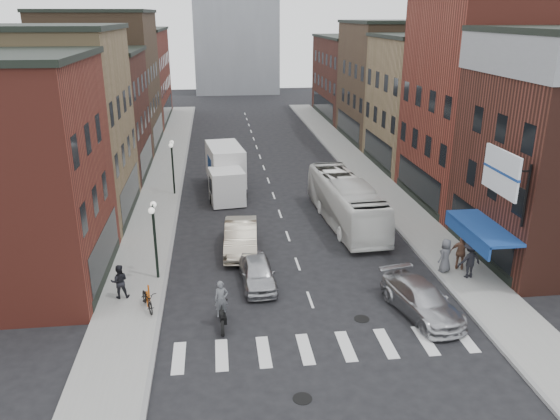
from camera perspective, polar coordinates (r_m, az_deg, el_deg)
The scene contains 30 objects.
ground at distance 25.63m, azimuth 3.56°, elevation -10.43°, with size 160.00×160.00×0.00m, color black.
sidewalk_left at distance 45.79m, azimuth -12.02°, elevation 3.11°, with size 3.00×74.00×0.15m, color gray.
sidewalk_right at distance 47.33m, azimuth 8.96°, elevation 3.85°, with size 3.00×74.00×0.15m, color gray.
curb_left at distance 45.69m, azimuth -10.14°, elevation 3.11°, with size 0.20×74.00×0.16m, color gray.
curb_right at distance 46.97m, azimuth 7.19°, elevation 3.72°, with size 0.20×74.00×0.16m, color gray.
crosswalk_stripes at distance 23.14m, azimuth 4.92°, elevation -14.13°, with size 12.00×2.20×0.01m, color silver.
bldg_left_mid_a at distance 37.94m, azimuth -23.53°, elevation 7.95°, with size 10.30×10.20×12.30m.
bldg_left_mid_b at distance 47.64m, azimuth -20.17°, elevation 9.27°, with size 10.30×10.20×10.30m.
bldg_left_far_a at distance 58.10m, azimuth -18.02°, elevation 12.71°, with size 10.30×12.20×13.30m.
bldg_left_far_b at distance 71.93m, azimuth -15.93°, elevation 13.30°, with size 10.30×16.20×11.30m.
bldg_right_mid_a at distance 40.99m, azimuth 21.49°, elevation 10.42°, with size 10.30×10.20×14.30m.
bldg_right_mid_b at distance 50.14m, azimuth 15.98°, elevation 10.76°, with size 10.30×10.20×11.30m.
bldg_right_far_a at distance 60.29m, azimuth 12.03°, elevation 12.97°, with size 10.30×12.20×12.30m.
bldg_right_far_b at distance 73.72m, azimuth 8.47°, elevation 13.58°, with size 10.30×16.20×10.30m.
awning_blue at distance 29.43m, azimuth 20.13°, elevation -1.87°, with size 1.80×5.00×0.78m.
billboard_sign at distance 26.54m, azimuth 22.25°, elevation 3.56°, with size 1.52×3.00×3.70m.
streetlamp_near at distance 27.80m, azimuth -13.03°, elevation -1.76°, with size 0.32×1.22×4.11m.
streetlamp_far at distance 41.11m, azimuth -11.20°, elevation 5.38°, with size 0.32×1.22×4.11m.
bike_rack at distance 26.36m, azimuth -13.62°, elevation -8.71°, with size 0.08×0.68×0.80m.
box_truck at distance 41.41m, azimuth -5.69°, elevation 4.02°, with size 3.05×8.12×3.43m.
motorcycle_rider at distance 24.03m, azimuth -6.12°, elevation -9.91°, with size 0.64×2.15×2.19m.
transit_bus at distance 35.39m, azimuth 6.89°, elevation 0.87°, with size 2.51×10.72×2.99m, color white.
sedan_left_near at distance 27.49m, azimuth -2.38°, elevation -6.55°, with size 1.64×4.07×1.39m, color #AAAAAE.
sedan_left_far at distance 31.29m, azimuth -4.11°, elevation -2.86°, with size 1.82×5.23×1.72m, color #B9AD96.
curb_car at distance 25.75m, azimuth 14.60°, elevation -9.09°, with size 2.02×4.97×1.44m, color #ADAEB2.
parked_bicycle at distance 25.93m, azimuth -13.68°, elevation -9.03°, with size 0.64×1.82×0.96m, color black.
ped_left_solo at distance 27.05m, azimuth -16.43°, elevation -7.17°, with size 0.82×0.47×1.68m, color black.
ped_right_a at distance 29.45m, azimuth 19.21°, elevation -4.93°, with size 1.25×0.62×1.94m, color black.
ped_right_b at distance 30.24m, azimuth 18.40°, elevation -4.24°, with size 1.10×0.55×1.88m, color brown.
ped_right_c at distance 29.73m, azimuth 16.90°, elevation -4.57°, with size 0.88×0.57×1.80m, color #54555B.
Camera 1 is at (-4.21, -21.75, 12.89)m, focal length 35.00 mm.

